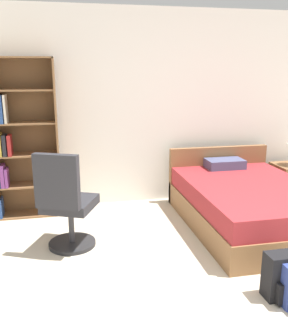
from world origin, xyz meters
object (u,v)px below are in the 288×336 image
at_px(office_chair, 66,205).
at_px(backpack_black, 285,277).
at_px(bookshelf, 10,140).
at_px(bed, 248,203).

relative_size(office_chair, backpack_black, 2.72).
xyz_separation_m(bookshelf, office_chair, (0.64, -1.10, -0.49)).
distance_m(bed, office_chair, 2.14).
xyz_separation_m(bed, backpack_black, (-0.40, -1.45, -0.09)).
relative_size(bookshelf, backpack_black, 5.05).
xyz_separation_m(bed, office_chair, (-2.11, -0.22, 0.22)).
bearing_deg(backpack_black, office_chair, 144.46).
bearing_deg(bed, bookshelf, 162.28).
bearing_deg(office_chair, backpack_black, -35.54).
bearing_deg(backpack_black, bed, 74.66).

